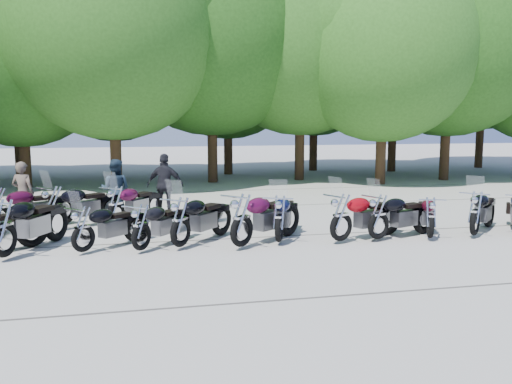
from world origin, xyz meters
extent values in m
plane|color=#A9A499|center=(0.00, 0.00, 0.00)|extent=(90.00, 90.00, 0.00)
cylinder|color=#3A2614|center=(-7.25, 12.84, 1.65)|extent=(0.44, 0.44, 3.31)
sphere|color=#286319|center=(-7.25, 12.84, 5.32)|extent=(7.31, 7.31, 7.31)
cylinder|color=#3A2614|center=(-3.57, 11.24, 1.97)|extent=(0.44, 0.44, 3.93)
sphere|color=#357721|center=(-3.57, 11.24, 6.33)|extent=(8.70, 8.70, 8.70)
cylinder|color=#3A2614|center=(0.54, 13.09, 2.06)|extent=(0.44, 0.44, 4.13)
sphere|color=#286319|center=(0.54, 13.09, 6.64)|extent=(9.13, 9.13, 9.13)
cylinder|color=#3A2614|center=(4.61, 13.20, 2.05)|extent=(0.44, 0.44, 4.09)
sphere|color=#357721|center=(4.61, 13.20, 6.58)|extent=(9.04, 9.04, 9.04)
cylinder|color=#3A2614|center=(7.55, 10.82, 1.81)|extent=(0.44, 0.44, 3.62)
sphere|color=#357721|center=(7.55, 10.82, 5.82)|extent=(8.00, 8.00, 8.00)
cylinder|color=#3A2614|center=(11.20, 11.78, 1.99)|extent=(0.44, 0.44, 3.98)
sphere|color=#286319|center=(11.20, 11.78, 6.40)|extent=(8.79, 8.79, 8.79)
cylinder|color=#3A2614|center=(-8.29, 16.97, 1.76)|extent=(0.44, 0.44, 3.52)
sphere|color=#357721|center=(-8.29, 16.97, 5.66)|extent=(7.78, 7.78, 7.78)
cylinder|color=#3A2614|center=(-3.76, 16.43, 1.71)|extent=(0.44, 0.44, 3.42)
sphere|color=#286319|center=(-3.76, 16.43, 5.50)|extent=(7.56, 7.56, 7.56)
cylinder|color=#3A2614|center=(1.80, 16.47, 1.78)|extent=(0.44, 0.44, 3.56)
sphere|color=#286319|center=(1.80, 16.47, 5.73)|extent=(7.88, 7.88, 7.88)
cylinder|color=#3A2614|center=(6.69, 17.47, 1.88)|extent=(0.44, 0.44, 3.76)
sphere|color=#286319|center=(6.69, 17.47, 6.04)|extent=(8.31, 8.31, 8.31)
cylinder|color=#3A2614|center=(10.68, 16.09, 1.81)|extent=(0.44, 0.44, 3.63)
sphere|color=#357721|center=(10.68, 16.09, 5.83)|extent=(8.02, 8.02, 8.02)
cylinder|color=#3A2614|center=(16.61, 17.02, 2.19)|extent=(0.44, 0.44, 4.37)
sphere|color=#286319|center=(16.61, 17.02, 7.03)|extent=(9.67, 9.67, 9.67)
imported|color=brown|center=(-5.74, 4.39, 0.85)|extent=(0.73, 0.61, 1.70)
imported|color=#203243|center=(-3.35, 4.60, 0.85)|extent=(0.99, 0.87, 1.71)
imported|color=black|center=(-1.96, 4.86, 0.91)|extent=(1.16, 0.75, 1.83)
camera|label=1|loc=(-2.70, -10.90, 2.82)|focal=38.00mm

